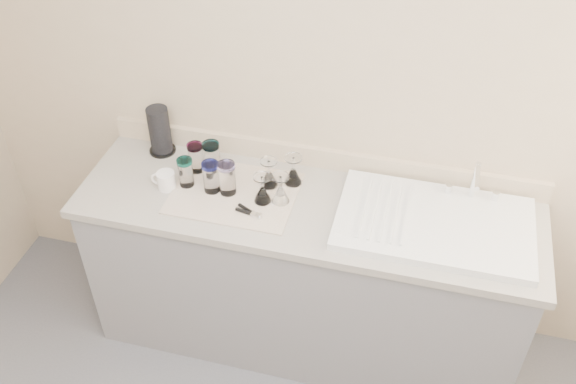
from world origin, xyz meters
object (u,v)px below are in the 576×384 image
(goblet_front_right, at_px, (281,193))
(tumbler_teal, at_px, (196,157))
(goblet_front_left, at_px, (262,193))
(paper_towel_roll, at_px, (160,131))
(tumbler_blue, at_px, (211,177))
(tumbler_lavender, at_px, (227,178))
(goblet_back_right, at_px, (293,174))
(sink_unit, at_px, (435,223))
(tumbler_magenta, at_px, (186,172))
(goblet_back_left, at_px, (269,177))
(can_opener, at_px, (249,212))
(white_mug, at_px, (166,180))
(tumbler_cyan, at_px, (212,157))

(goblet_front_right, bearing_deg, tumbler_teal, 165.16)
(goblet_front_left, distance_m, paper_towel_roll, 0.63)
(tumbler_blue, xyz_separation_m, tumbler_lavender, (0.07, 0.01, 0.00))
(goblet_back_right, distance_m, goblet_front_left, 0.19)
(sink_unit, distance_m, tumbler_magenta, 1.11)
(goblet_front_right, bearing_deg, goblet_back_left, 129.95)
(tumbler_teal, relative_size, can_opener, 1.14)
(can_opener, relative_size, white_mug, 1.10)
(tumbler_cyan, relative_size, goblet_front_left, 1.14)
(tumbler_teal, relative_size, goblet_front_left, 1.05)
(tumbler_blue, height_order, paper_towel_roll, paper_towel_roll)
(tumbler_cyan, xyz_separation_m, goblet_back_right, (0.38, 0.01, -0.03))
(tumbler_cyan, distance_m, goblet_back_left, 0.29)
(tumbler_blue, xyz_separation_m, can_opener, (0.21, -0.11, -0.07))
(tumbler_magenta, xyz_separation_m, goblet_back_right, (0.46, 0.13, -0.02))
(goblet_back_left, bearing_deg, paper_towel_roll, 167.44)
(tumbler_teal, distance_m, goblet_front_left, 0.38)
(white_mug, bearing_deg, paper_towel_roll, 116.45)
(goblet_back_left, bearing_deg, white_mug, -164.37)
(goblet_back_right, distance_m, goblet_front_right, 0.14)
(tumbler_lavender, distance_m, goblet_back_left, 0.19)
(tumbler_teal, height_order, white_mug, tumbler_teal)
(tumbler_cyan, xyz_separation_m, tumbler_magenta, (-0.08, -0.12, -0.01))
(tumbler_magenta, bearing_deg, goblet_back_right, 16.17)
(goblet_front_left, bearing_deg, tumbler_magenta, 176.37)
(tumbler_teal, relative_size, goblet_front_right, 1.03)
(goblet_back_left, xyz_separation_m, can_opener, (-0.03, -0.21, -0.04))
(tumbler_magenta, relative_size, tumbler_blue, 0.92)
(tumbler_lavender, distance_m, goblet_front_right, 0.25)
(goblet_front_left, bearing_deg, goblet_back_left, 90.55)
(goblet_back_right, bearing_deg, goblet_front_right, -99.16)
(tumbler_cyan, bearing_deg, goblet_back_right, 1.82)
(tumbler_cyan, relative_size, tumbler_magenta, 1.12)
(tumbler_teal, distance_m, tumbler_blue, 0.17)
(tumbler_teal, bearing_deg, paper_towel_roll, 154.13)
(tumbler_cyan, height_order, goblet_back_right, tumbler_cyan)
(tumbler_lavender, height_order, goblet_front_right, tumbler_lavender)
(tumbler_magenta, relative_size, goblet_front_right, 1.00)
(paper_towel_roll, bearing_deg, goblet_front_left, -22.60)
(sink_unit, height_order, tumbler_cyan, sink_unit)
(white_mug, height_order, paper_towel_roll, paper_towel_roll)
(sink_unit, relative_size, white_mug, 7.13)
(paper_towel_roll, bearing_deg, can_opener, -31.72)
(goblet_back_left, distance_m, goblet_front_right, 0.12)
(goblet_back_left, relative_size, goblet_front_right, 0.99)
(sink_unit, distance_m, goblet_front_right, 0.67)
(sink_unit, xyz_separation_m, tumbler_cyan, (-1.03, 0.11, 0.07))
(tumbler_teal, distance_m, goblet_back_right, 0.46)
(goblet_front_right, bearing_deg, tumbler_cyan, 160.64)
(tumbler_cyan, height_order, paper_towel_roll, paper_towel_roll)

